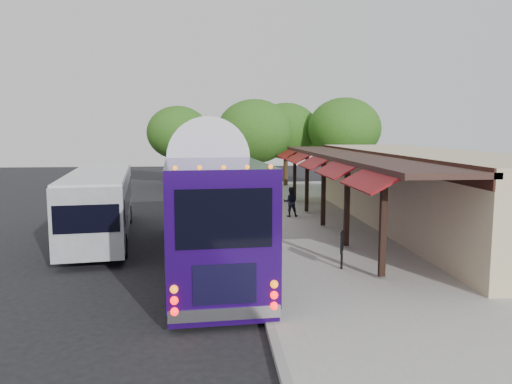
# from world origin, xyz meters

# --- Properties ---
(ground) EXTENTS (90.00, 90.00, 0.00)m
(ground) POSITION_xyz_m (0.00, 0.00, 0.00)
(ground) COLOR black
(ground) RESTS_ON ground
(sidewalk) EXTENTS (10.00, 40.00, 0.15)m
(sidewalk) POSITION_xyz_m (5.00, 4.00, 0.07)
(sidewalk) COLOR #9E9B93
(sidewalk) RESTS_ON ground
(curb) EXTENTS (0.20, 40.00, 0.16)m
(curb) POSITION_xyz_m (0.05, 4.00, 0.07)
(curb) COLOR gray
(curb) RESTS_ON ground
(station_shelter) EXTENTS (8.15, 20.00, 3.60)m
(station_shelter) POSITION_xyz_m (8.38, 4.00, 1.85)
(station_shelter) COLOR #C0B185
(station_shelter) RESTS_ON ground
(coach_bus) EXTENTS (3.55, 12.57, 3.98)m
(coach_bus) POSITION_xyz_m (-1.45, -1.10, 2.14)
(coach_bus) COLOR #210752
(coach_bus) RESTS_ON ground
(city_bus) EXTENTS (3.70, 10.77, 2.84)m
(city_bus) POSITION_xyz_m (-5.98, 3.21, 1.57)
(city_bus) COLOR gray
(city_bus) RESTS_ON ground
(ped_a) EXTENTS (0.68, 0.61, 1.56)m
(ped_a) POSITION_xyz_m (0.73, 1.07, 0.93)
(ped_a) COLOR black
(ped_a) RESTS_ON sidewalk
(ped_b) EXTENTS (0.77, 0.61, 1.52)m
(ped_b) POSITION_xyz_m (2.72, 6.83, 0.91)
(ped_b) COLOR black
(ped_b) RESTS_ON sidewalk
(ped_c) EXTENTS (1.04, 0.48, 1.74)m
(ped_c) POSITION_xyz_m (0.60, 9.79, 1.02)
(ped_c) COLOR black
(ped_c) RESTS_ON sidewalk
(ped_d) EXTENTS (1.40, 1.12, 1.90)m
(ped_d) POSITION_xyz_m (1.19, 10.84, 1.10)
(ped_d) COLOR black
(ped_d) RESTS_ON sidewalk
(sign_board) EXTENTS (0.25, 0.53, 1.22)m
(sign_board) POSITION_xyz_m (2.85, -2.89, 0.97)
(sign_board) COLOR black
(sign_board) RESTS_ON sidewalk
(tree_left) EXTENTS (5.21, 5.21, 6.67)m
(tree_left) POSITION_xyz_m (1.68, 16.49, 4.45)
(tree_left) COLOR #382314
(tree_left) RESTS_ON ground
(tree_mid) EXTENTS (5.22, 5.22, 6.69)m
(tree_mid) POSITION_xyz_m (4.58, 21.22, 4.46)
(tree_mid) COLOR #382314
(tree_mid) RESTS_ON ground
(tree_right) EXTENTS (5.42, 5.42, 6.94)m
(tree_right) POSITION_xyz_m (8.54, 18.45, 4.63)
(tree_right) COLOR #382314
(tree_right) RESTS_ON ground
(tree_far) EXTENTS (5.07, 5.07, 6.49)m
(tree_far) POSITION_xyz_m (-3.99, 22.95, 4.33)
(tree_far) COLOR #382314
(tree_far) RESTS_ON ground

